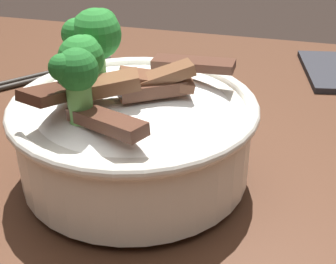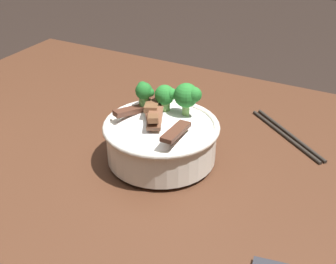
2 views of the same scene
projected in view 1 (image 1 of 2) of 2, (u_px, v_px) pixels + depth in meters
rice_bowl at (132, 124)px, 0.41m from camera, size 0.22×0.22×0.15m
chopsticks_pair at (40, 77)px, 0.64m from camera, size 0.19×0.16×0.01m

